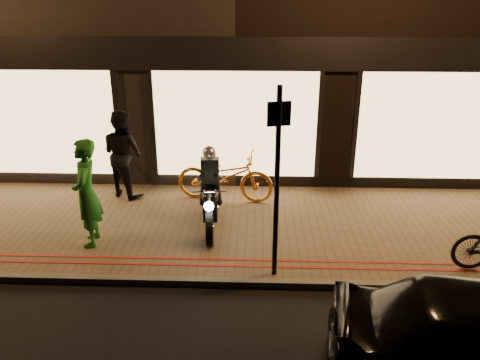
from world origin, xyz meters
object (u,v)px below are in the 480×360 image
sign_post (277,175)px  person_green (87,193)px  bicycle_gold (225,176)px  motorcycle (210,197)px

sign_post → person_green: (-3.24, 0.90, -0.71)m
bicycle_gold → person_green: size_ratio=1.09×
person_green → motorcycle: bearing=99.2°
motorcycle → person_green: person_green is taller
bicycle_gold → person_green: person_green is taller
motorcycle → sign_post: size_ratio=0.65×
bicycle_gold → person_green: (-2.26, -2.05, 0.41)m
sign_post → person_green: 3.44m
motorcycle → person_green: bearing=-164.8°
motorcycle → bicycle_gold: bearing=78.1°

